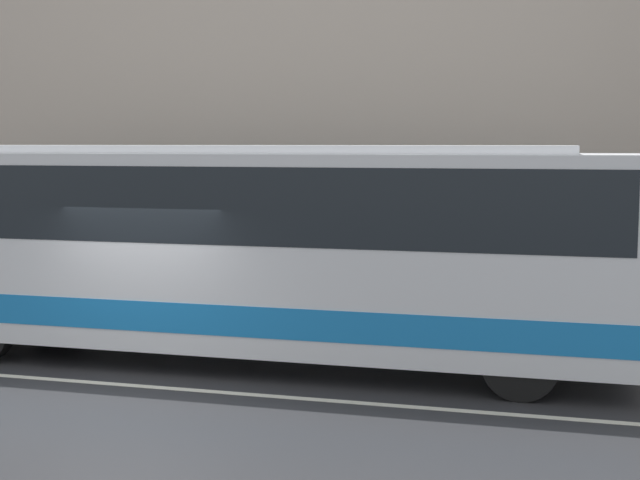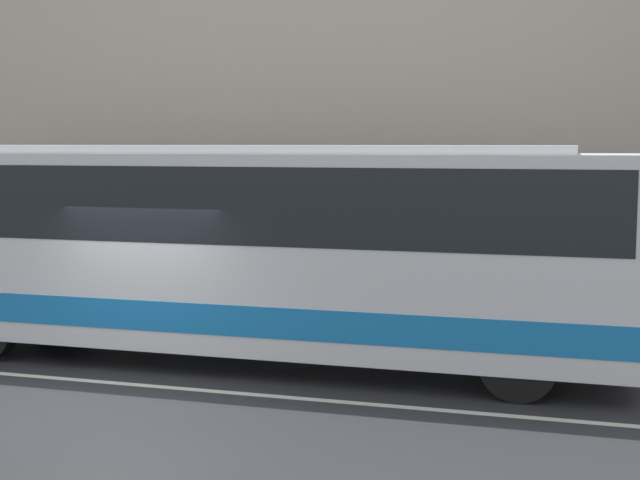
% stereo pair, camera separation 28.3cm
% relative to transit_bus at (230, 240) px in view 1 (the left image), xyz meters
% --- Properties ---
extents(ground_plane, '(60.00, 60.00, 0.00)m').
position_rel_transit_bus_xyz_m(ground_plane, '(-0.90, -1.80, -1.92)').
color(ground_plane, '#2D2D30').
extents(sidewalk, '(60.00, 2.23, 0.14)m').
position_rel_transit_bus_xyz_m(sidewalk, '(-0.90, 3.32, -1.85)').
color(sidewalk, gray).
rests_on(sidewalk, ground_plane).
extents(building_facade, '(60.00, 0.35, 9.30)m').
position_rel_transit_bus_xyz_m(building_facade, '(-0.90, 4.57, 2.56)').
color(building_facade, '#B7A899').
rests_on(building_facade, ground_plane).
extents(lane_stripe, '(54.00, 0.14, 0.01)m').
position_rel_transit_bus_xyz_m(lane_stripe, '(-0.90, -1.80, -1.92)').
color(lane_stripe, beige).
rests_on(lane_stripe, ground_plane).
extents(transit_bus, '(12.33, 2.54, 3.41)m').
position_rel_transit_bus_xyz_m(transit_bus, '(0.00, 0.00, 0.00)').
color(transit_bus, silver).
rests_on(transit_bus, ground_plane).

